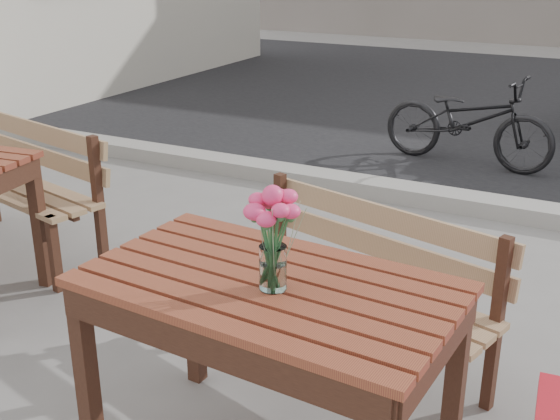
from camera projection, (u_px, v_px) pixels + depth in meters
name	position (u px, v px, depth m)	size (l,w,h in m)	color
street	(514.00, 140.00, 6.86)	(30.00, 8.12, 0.12)	black
main_table	(268.00, 314.00, 2.39)	(1.30, 0.82, 0.77)	maroon
main_bench	(368.00, 268.00, 3.11)	(1.34, 0.70, 0.80)	#99774F
main_vase	(273.00, 226.00, 2.21)	(0.19, 0.19, 0.35)	white
second_bench	(26.00, 171.00, 4.32)	(1.43, 0.71, 0.85)	#99774F
bicycle	(468.00, 120.00, 6.08)	(0.53, 1.51, 0.79)	black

